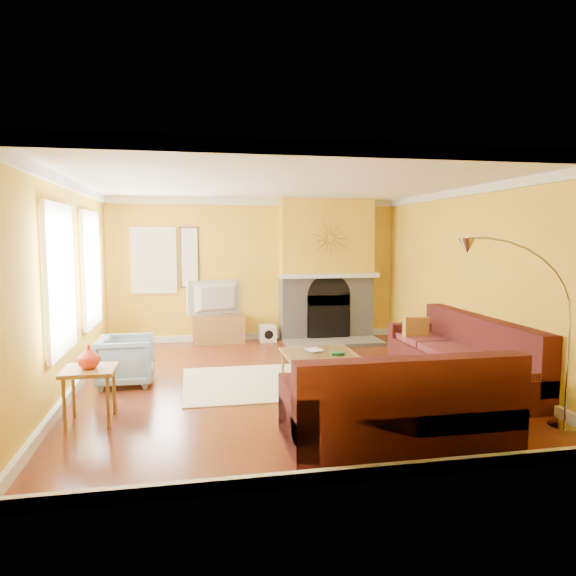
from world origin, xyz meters
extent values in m
cube|color=maroon|center=(0.00, 0.00, -0.01)|extent=(5.50, 6.00, 0.02)
cube|color=white|center=(0.00, 0.00, 2.71)|extent=(5.50, 6.00, 0.02)
cube|color=yellow|center=(0.00, 3.01, 1.35)|extent=(5.50, 0.02, 2.70)
cube|color=yellow|center=(0.00, -3.01, 1.35)|extent=(5.50, 0.02, 2.70)
cube|color=yellow|center=(-2.76, 0.00, 1.35)|extent=(0.02, 6.00, 2.70)
cube|color=yellow|center=(2.76, 0.00, 1.35)|extent=(0.02, 6.00, 2.70)
cube|color=white|center=(-2.72, 1.30, 1.50)|extent=(0.06, 1.22, 1.72)
cube|color=white|center=(-2.72, -0.60, 1.50)|extent=(0.06, 1.22, 1.72)
cube|color=white|center=(-1.90, 2.96, 1.55)|extent=(0.82, 0.06, 1.22)
cube|color=white|center=(-1.25, 2.97, 1.60)|extent=(0.34, 0.04, 1.14)
cube|color=white|center=(1.35, 2.56, 1.25)|extent=(1.92, 0.22, 0.08)
cube|color=gray|center=(1.35, 2.25, 0.03)|extent=(1.80, 0.70, 0.06)
cube|color=beige|center=(-0.17, -0.02, 0.01)|extent=(2.40, 1.80, 0.02)
cube|color=olive|center=(-0.74, 2.75, 0.26)|extent=(0.96, 0.43, 0.53)
imported|color=black|center=(-0.74, 2.75, 0.85)|extent=(1.11, 0.53, 0.65)
cube|color=white|center=(0.18, 2.73, 0.16)|extent=(0.31, 0.31, 0.31)
imported|color=#7A90A0|center=(-2.11, 0.24, 0.33)|extent=(0.72, 0.70, 0.66)
imported|color=red|center=(-2.32, -1.16, 0.72)|extent=(0.24, 0.24, 0.25)
imported|color=white|center=(0.34, 0.03, 0.40)|extent=(0.26, 0.31, 0.03)
camera|label=1|loc=(-1.25, -6.79, 1.98)|focal=32.00mm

